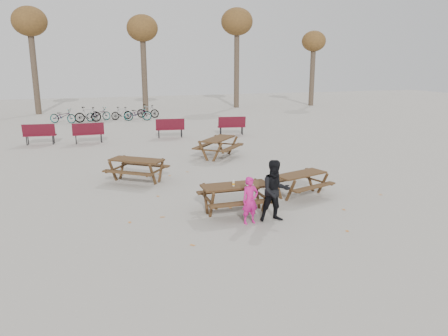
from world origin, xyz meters
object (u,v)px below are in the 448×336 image
object	(u,v)px
soda_bottle	(233,183)
picnic_table_north	(137,170)
picnic_table_east	(300,185)
food_tray	(249,184)
child	(250,200)
main_picnic_table	(235,192)
picnic_table_far	(218,148)
adult	(275,191)

from	to	relation	value
soda_bottle	picnic_table_north	distance (m)	4.57
picnic_table_east	food_tray	bearing A→B (deg)	-173.00
child	main_picnic_table	bearing A→B (deg)	89.51
picnic_table_east	picnic_table_far	bearing A→B (deg)	79.67
main_picnic_table	picnic_table_far	distance (m)	6.91
picnic_table_east	picnic_table_far	size ratio (longest dim) A/B	0.85
soda_bottle	child	distance (m)	0.83
child	adult	bearing A→B (deg)	-8.60
soda_bottle	adult	bearing A→B (deg)	-43.96
picnic_table_east	picnic_table_north	size ratio (longest dim) A/B	0.91
main_picnic_table	food_tray	distance (m)	0.42
food_tray	picnic_table_north	size ratio (longest dim) A/B	0.10
main_picnic_table	picnic_table_east	distance (m)	2.51
main_picnic_table	soda_bottle	xyz separation A→B (m)	(-0.09, -0.10, 0.26)
adult	child	bearing A→B (deg)	-177.64
main_picnic_table	soda_bottle	bearing A→B (deg)	-132.23
soda_bottle	picnic_table_east	size ratio (longest dim) A/B	0.10
child	picnic_table_far	xyz separation A→B (m)	(1.51, 7.60, -0.19)
picnic_table_north	food_tray	bearing A→B (deg)	-22.32
food_tray	adult	xyz separation A→B (m)	(0.40, -0.78, 0.00)
food_tray	adult	world-z (taller)	adult
adult	picnic_table_east	bearing A→B (deg)	51.73
food_tray	picnic_table_far	xyz separation A→B (m)	(1.24, 6.85, -0.38)
child	picnic_table_north	distance (m)	5.32
child	picnic_table_east	distance (m)	2.85
picnic_table_east	picnic_table_north	world-z (taller)	picnic_table_north
child	soda_bottle	bearing A→B (deg)	96.72
main_picnic_table	adult	world-z (taller)	adult
picnic_table_east	picnic_table_far	distance (m)	5.97
main_picnic_table	child	size ratio (longest dim) A/B	1.49
adult	picnic_table_east	size ratio (longest dim) A/B	0.98
picnic_table_east	picnic_table_north	xyz separation A→B (m)	(-4.51, 3.15, 0.04)
adult	picnic_table_north	size ratio (longest dim) A/B	0.89
child	food_tray	bearing A→B (deg)	64.82
main_picnic_table	food_tray	bearing A→B (deg)	-20.71
main_picnic_table	picnic_table_east	bearing A→B (deg)	18.77
main_picnic_table	child	distance (m)	0.88
child	adult	xyz separation A→B (m)	(0.67, -0.03, 0.19)
child	picnic_table_far	world-z (taller)	child
food_tray	adult	size ratio (longest dim) A/B	0.11
main_picnic_table	picnic_table_north	distance (m)	4.50
food_tray	adult	distance (m)	0.88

